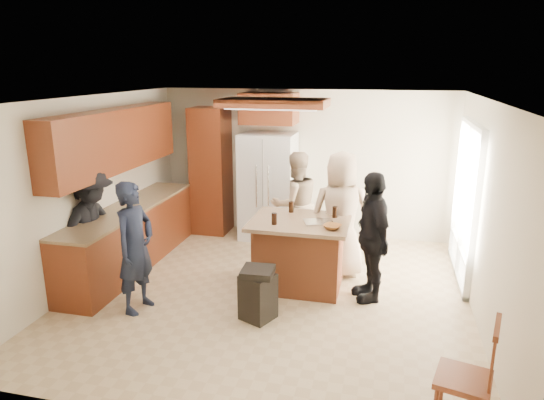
% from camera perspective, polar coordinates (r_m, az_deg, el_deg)
% --- Properties ---
extents(person_front_left, '(0.52, 0.65, 1.60)m').
position_cam_1_polar(person_front_left, '(5.98, -15.79, -5.38)').
color(person_front_left, black).
rests_on(person_front_left, ground).
extents(person_behind_left, '(0.93, 0.85, 1.64)m').
position_cam_1_polar(person_behind_left, '(7.47, 2.77, -0.49)').
color(person_behind_left, tan).
rests_on(person_behind_left, ground).
extents(person_behind_right, '(0.97, 0.73, 1.77)m').
position_cam_1_polar(person_behind_right, '(6.75, 8.11, -1.75)').
color(person_behind_right, tan).
rests_on(person_behind_right, ground).
extents(person_side_right, '(0.79, 1.08, 1.65)m').
position_cam_1_polar(person_side_right, '(6.15, 11.65, -4.24)').
color(person_side_right, black).
rests_on(person_side_right, ground).
extents(person_counter, '(0.66, 1.12, 1.62)m').
position_cam_1_polar(person_counter, '(6.80, -20.32, -3.14)').
color(person_counter, black).
rests_on(person_counter, ground).
extents(left_cabinetry, '(0.64, 3.00, 2.30)m').
position_cam_1_polar(left_cabinetry, '(7.28, -16.88, -0.45)').
color(left_cabinetry, maroon).
rests_on(left_cabinetry, ground).
extents(back_wall_units, '(1.80, 0.60, 2.45)m').
position_cam_1_polar(back_wall_units, '(8.41, -5.54, 5.20)').
color(back_wall_units, maroon).
rests_on(back_wall_units, ground).
extents(refrigerator, '(0.90, 0.76, 1.80)m').
position_cam_1_polar(refrigerator, '(8.21, -0.45, 1.60)').
color(refrigerator, white).
rests_on(refrigerator, ground).
extents(kitchen_island, '(1.28, 1.03, 0.93)m').
position_cam_1_polar(kitchen_island, '(6.49, 3.25, -6.21)').
color(kitchen_island, brown).
rests_on(kitchen_island, ground).
extents(island_items, '(0.91, 0.75, 0.15)m').
position_cam_1_polar(island_items, '(6.22, 5.35, -2.41)').
color(island_items, silver).
rests_on(island_items, kitchen_island).
extents(trash_bin, '(0.45, 0.45, 0.63)m').
position_cam_1_polar(trash_bin, '(5.74, -1.67, -10.92)').
color(trash_bin, black).
rests_on(trash_bin, ground).
extents(spindle_chair, '(0.51, 0.51, 0.99)m').
position_cam_1_polar(spindle_chair, '(4.40, 21.88, -19.04)').
color(spindle_chair, maroon).
rests_on(spindle_chair, ground).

